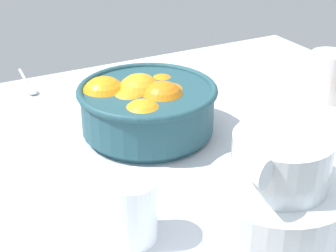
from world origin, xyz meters
The scene contains 6 objects.
ground_plane centered at (0.00, 0.00, -1.50)cm, with size 122.99×99.80×3.00cm, color silver.
fruit_bowl centered at (3.22, 13.30, 5.40)cm, with size 24.57×24.57×11.09cm.
juice_pitcher centered at (-0.62, -26.73, 7.50)cm, with size 18.76×14.94×20.42cm.
juice_glass centered at (-10.48, -11.49, 3.95)cm, with size 6.47×6.47×8.78cm.
second_glass centered at (42.56, 9.93, 4.42)cm, with size 7.57×7.57×10.06cm.
spoon centered at (-10.13, 44.88, 0.43)cm, with size 2.41×17.07×1.00cm.
Camera 1 is at (-30.61, -59.59, 43.33)cm, focal length 54.04 mm.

